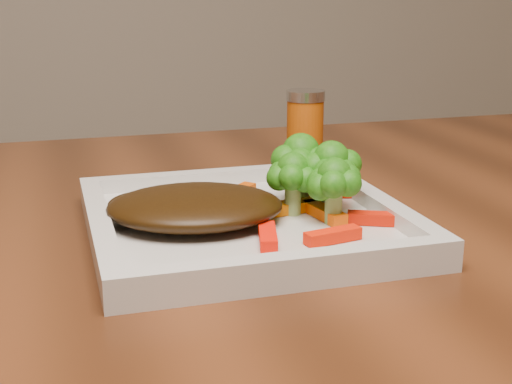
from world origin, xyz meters
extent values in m
cube|color=silver|center=(-0.21, -0.09, 0.76)|extent=(0.27, 0.27, 0.01)
ellipsoid|color=black|center=(-0.26, -0.08, 0.78)|extent=(0.17, 0.14, 0.03)
cube|color=#F41D03|center=(-0.16, -0.16, 0.77)|extent=(0.05, 0.02, 0.01)
cube|color=red|center=(-0.11, -0.13, 0.77)|extent=(0.05, 0.03, 0.01)
cube|color=#FF1304|center=(-0.21, -0.15, 0.77)|extent=(0.03, 0.05, 0.01)
cube|color=red|center=(-0.11, -0.04, 0.77)|extent=(0.05, 0.03, 0.01)
cube|color=#D24703|center=(-0.20, -0.02, 0.77)|extent=(0.05, 0.05, 0.01)
cube|color=#FF5804|center=(-0.14, -0.10, 0.77)|extent=(0.02, 0.06, 0.01)
cube|color=#D86303|center=(-0.16, -0.08, 0.77)|extent=(0.06, 0.03, 0.01)
cylinder|color=#A54609|center=(-0.08, 0.13, 0.80)|extent=(0.05, 0.05, 0.09)
camera|label=1|loc=(-0.37, -0.66, 0.96)|focal=50.00mm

